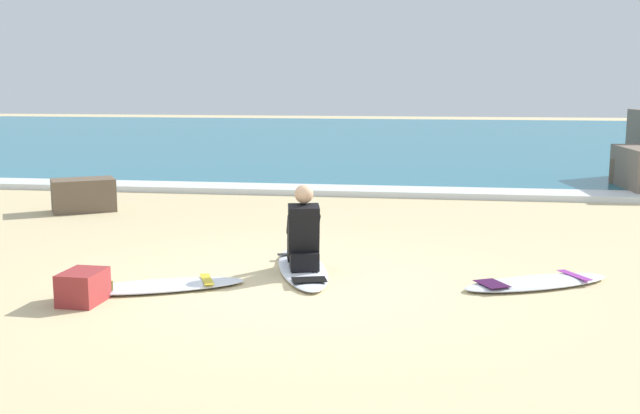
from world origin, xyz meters
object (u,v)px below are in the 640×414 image
surfboard_main (302,268)px  shoreline_rock (84,195)px  surfer_seated (304,236)px  surfboard_spare_near (158,286)px  beach_bag (83,287)px  surfboard_spare_far (536,282)px

surfboard_main → shoreline_rock: size_ratio=2.10×
surfboard_main → surfer_seated: bearing=-70.0°
surfboard_spare_near → surfer_seated: bearing=32.5°
surfboard_spare_near → beach_bag: bearing=-133.0°
surfer_seated → surfboard_spare_far: 2.58m
surfboard_main → surfer_seated: (0.03, -0.09, 0.40)m
surfer_seated → surfboard_spare_near: (-1.39, -0.89, -0.40)m
surfboard_spare_far → beach_bag: size_ratio=3.68×
surfer_seated → shoreline_rock: bearing=140.7°
surfboard_spare_far → beach_bag: beach_bag is taller
surfer_seated → surfboard_spare_near: bearing=-147.5°
surfboard_spare_near → shoreline_rock: shoreline_rock is taller
surfer_seated → shoreline_rock: (-4.36, 3.57, -0.16)m
surfboard_spare_near → surfboard_main: bearing=35.6°
surfboard_main → surfboard_spare_near: same height
surfboard_main → surfboard_spare_near: bearing=-144.4°
surfboard_spare_near → shoreline_rock: 5.35m
surfboard_main → shoreline_rock: (-4.32, 3.48, 0.24)m
surfer_seated → shoreline_rock: 5.63m
surfboard_spare_far → beach_bag: (-4.48, -1.32, 0.12)m
shoreline_rock → beach_bag: bearing=-64.4°
surfboard_spare_far → shoreline_rock: bearing=151.7°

